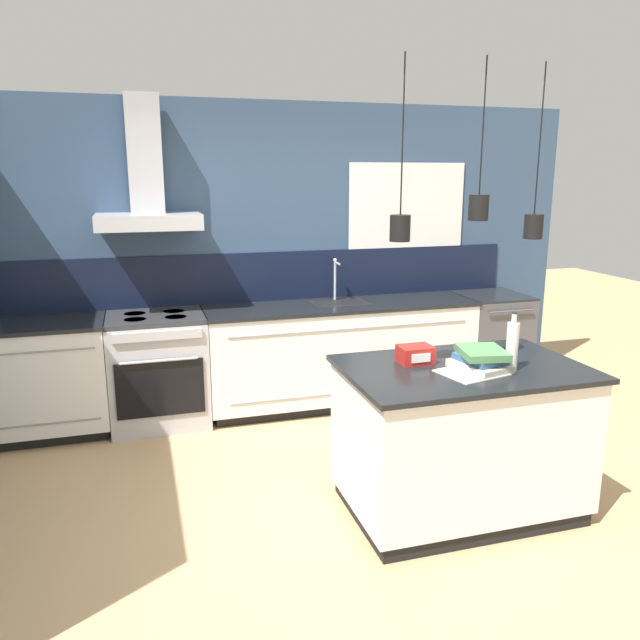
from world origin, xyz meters
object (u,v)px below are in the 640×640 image
(red_supply_box, at_px, (415,354))
(dishwasher, at_px, (489,342))
(bottle_on_island, at_px, (512,346))
(book_stack, at_px, (481,359))
(oven_range, at_px, (158,370))

(red_supply_box, bearing_deg, dishwasher, 47.69)
(dishwasher, relative_size, bottle_on_island, 2.64)
(red_supply_box, bearing_deg, book_stack, -36.76)
(book_stack, height_order, red_supply_box, book_stack)
(oven_range, xyz_separation_m, book_stack, (1.74, -1.98, 0.52))
(oven_range, height_order, red_supply_box, red_supply_box)
(bottle_on_island, bearing_deg, dishwasher, 60.87)
(bottle_on_island, xyz_separation_m, book_stack, (-0.16, 0.06, -0.09))
(dishwasher, xyz_separation_m, red_supply_box, (-1.60, -1.76, 0.51))
(oven_range, distance_m, book_stack, 2.69)
(dishwasher, xyz_separation_m, book_stack, (-1.30, -1.99, 0.52))
(red_supply_box, bearing_deg, bottle_on_island, -32.27)
(bottle_on_island, relative_size, red_supply_box, 1.76)
(book_stack, bearing_deg, oven_range, 131.22)
(red_supply_box, bearing_deg, oven_range, 129.23)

